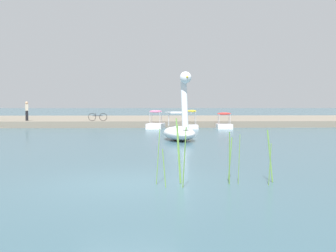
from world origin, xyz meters
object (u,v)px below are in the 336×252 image
(swan_boat, at_px, (180,128))
(pedal_boat_yellow, at_px, (191,123))
(bicycle_parked, at_px, (98,117))
(pedal_boat_pink, at_px, (156,124))
(person_on_path, at_px, (27,110))
(pedal_boat_red, at_px, (224,124))

(swan_boat, relative_size, pedal_boat_yellow, 2.07)
(swan_boat, xyz_separation_m, bicycle_parked, (-6.42, 13.55, 0.22))
(pedal_boat_pink, bearing_deg, person_on_path, 164.30)
(person_on_path, relative_size, bicycle_parked, 1.03)
(person_on_path, xyz_separation_m, bicycle_parked, (6.48, -0.76, -0.60))
(swan_boat, height_order, pedal_boat_red, swan_boat)
(swan_boat, bearing_deg, pedal_boat_yellow, 81.00)
(pedal_boat_pink, relative_size, bicycle_parked, 1.46)
(swan_boat, distance_m, bicycle_parked, 15.00)
(swan_boat, relative_size, pedal_boat_pink, 1.50)
(pedal_boat_pink, bearing_deg, swan_boat, -83.56)
(pedal_boat_yellow, xyz_separation_m, bicycle_parked, (-8.14, 2.67, 0.47))
(pedal_boat_yellow, bearing_deg, swan_boat, -99.00)
(swan_boat, relative_size, bicycle_parked, 2.18)
(bicycle_parked, bearing_deg, pedal_boat_yellow, -18.18)
(pedal_boat_red, bearing_deg, pedal_boat_pink, 177.84)
(person_on_path, height_order, bicycle_parked, person_on_path)
(swan_boat, relative_size, pedal_boat_red, 1.84)
(pedal_boat_yellow, height_order, bicycle_parked, pedal_boat_yellow)
(person_on_path, distance_m, bicycle_parked, 6.55)
(swan_boat, height_order, pedal_boat_yellow, swan_boat)
(pedal_boat_yellow, bearing_deg, pedal_boat_red, -1.30)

